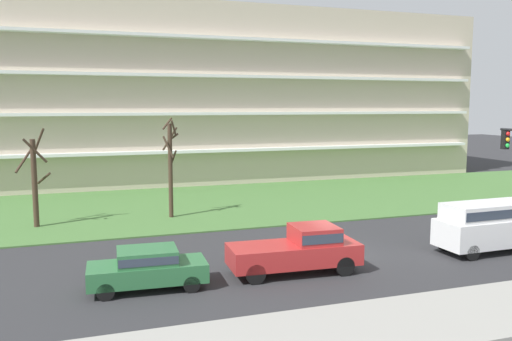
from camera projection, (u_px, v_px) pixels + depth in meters
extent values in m
plane|color=#2D2D30|center=(337.00, 254.00, 24.82)|extent=(160.00, 160.00, 0.00)
cube|color=#99968E|center=(451.00, 316.00, 17.30)|extent=(80.00, 4.00, 0.15)
cube|color=#477238|center=(246.00, 202.00, 37.96)|extent=(80.00, 16.00, 0.08)
cube|color=beige|center=(201.00, 96.00, 49.94)|extent=(52.16, 11.52, 15.51)
cube|color=white|center=(219.00, 151.00, 44.68)|extent=(50.07, 0.90, 0.24)
cube|color=white|center=(218.00, 114.00, 44.29)|extent=(50.07, 0.90, 0.24)
cube|color=white|center=(218.00, 76.00, 43.91)|extent=(50.07, 0.90, 0.24)
cube|color=white|center=(218.00, 38.00, 43.53)|extent=(50.07, 0.90, 0.24)
cylinder|color=#423023|center=(35.00, 184.00, 29.70)|extent=(0.30, 0.30, 5.04)
cylinder|color=#423023|center=(25.00, 159.00, 29.83)|extent=(1.12, 1.10, 1.54)
cylinder|color=#423023|center=(44.00, 178.00, 30.14)|extent=(0.83, 1.10, 0.77)
cylinder|color=#423023|center=(35.00, 151.00, 28.98)|extent=(1.26, 0.45, 1.41)
cylinder|color=#423023|center=(38.00, 142.00, 29.80)|extent=(0.81, 0.74, 1.60)
cylinder|color=#423023|center=(170.00, 171.00, 32.23)|extent=(0.26, 0.26, 5.81)
cylinder|color=#423023|center=(174.00, 157.00, 32.30)|extent=(0.37, 0.60, 0.90)
cylinder|color=#423023|center=(167.00, 124.00, 32.11)|extent=(0.68, 0.32, 0.74)
cylinder|color=#423023|center=(170.00, 139.00, 32.41)|extent=(0.96, 0.28, 1.45)
cylinder|color=#423023|center=(168.00, 147.00, 31.75)|extent=(0.68, 0.45, 1.33)
cylinder|color=#423023|center=(174.00, 128.00, 31.82)|extent=(0.49, 0.60, 1.00)
cylinder|color=#423023|center=(173.00, 137.00, 32.30)|extent=(0.64, 0.60, 0.55)
cube|color=white|center=(490.00, 231.00, 25.06)|extent=(5.24, 2.12, 1.25)
cube|color=white|center=(491.00, 211.00, 24.94)|extent=(4.64, 1.95, 0.75)
cube|color=#2D3847|center=(491.00, 211.00, 24.94)|extent=(4.55, 1.98, 0.41)
cylinder|color=black|center=(504.00, 237.00, 26.59)|extent=(0.72, 0.24, 0.72)
cylinder|color=black|center=(445.00, 243.00, 25.35)|extent=(0.72, 0.24, 0.72)
cylinder|color=black|center=(472.00, 253.00, 23.69)|extent=(0.72, 0.24, 0.72)
cube|color=#B22828|center=(294.00, 254.00, 21.86)|extent=(5.50, 2.28, 0.85)
cube|color=#B22828|center=(314.00, 234.00, 22.01)|extent=(1.90, 1.93, 0.70)
cube|color=#2D3847|center=(314.00, 234.00, 22.01)|extent=(1.86, 1.97, 0.38)
cylinder|color=black|center=(327.00, 254.00, 23.27)|extent=(0.81, 0.26, 0.80)
cylinder|color=black|center=(345.00, 266.00, 21.58)|extent=(0.81, 0.26, 0.80)
cylinder|color=black|center=(244.00, 261.00, 22.25)|extent=(0.81, 0.26, 0.80)
cylinder|color=black|center=(256.00, 274.00, 20.55)|extent=(0.81, 0.26, 0.80)
cube|color=#2D6B3D|center=(148.00, 272.00, 19.97)|extent=(4.49, 2.04, 0.70)
cube|color=#2D6B3D|center=(147.00, 256.00, 19.89)|extent=(2.29, 1.78, 0.55)
cube|color=#2D3847|center=(147.00, 256.00, 19.89)|extent=(2.25, 1.81, 0.30)
cylinder|color=black|center=(186.00, 271.00, 21.18)|extent=(0.65, 0.26, 0.64)
cylinder|color=black|center=(192.00, 284.00, 19.67)|extent=(0.65, 0.26, 0.64)
cylinder|color=black|center=(106.00, 278.00, 20.35)|extent=(0.65, 0.26, 0.64)
cylinder|color=black|center=(105.00, 292.00, 18.84)|extent=(0.65, 0.26, 0.64)
cube|color=black|center=(505.00, 140.00, 25.48)|extent=(0.28, 0.28, 0.90)
sphere|color=red|center=(508.00, 134.00, 25.30)|extent=(0.20, 0.20, 0.20)
sphere|color=#F2A519|center=(508.00, 140.00, 25.33)|extent=(0.20, 0.20, 0.20)
sphere|color=green|center=(507.00, 145.00, 25.37)|extent=(0.20, 0.20, 0.20)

